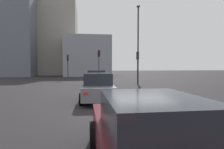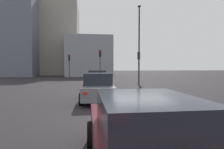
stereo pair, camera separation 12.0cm
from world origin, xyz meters
The scene contains 11 objects.
ground_plane centered at (0.00, 0.00, -0.10)m, with size 160.00×160.00×0.20m, color black.
car_silver_right_lead centered at (10.70, 1.44, 0.78)m, with size 4.42×2.19×1.62m.
car_grey_right_second centered at (2.98, 1.79, 0.77)m, with size 4.65×2.09×1.62m.
car_maroon_right_third centered at (-5.02, 1.42, 0.73)m, with size 4.73×1.99×1.52m.
traffic_light_near_left centered at (17.61, 0.65, 3.01)m, with size 0.32×0.30×4.19m.
traffic_light_near_right centered at (14.02, -3.72, 2.69)m, with size 0.32×0.29×3.72m.
traffic_light_far_left centered at (20.85, 5.05, 2.69)m, with size 0.32×0.30×3.72m.
street_lamp_kerbside centered at (12.07, -3.21, 4.97)m, with size 0.56×0.36×8.59m.
building_facade_left centered at (34.26, 2.00, 4.06)m, with size 11.71×9.30×8.11m, color gray.
building_facade_center centered at (40.34, 10.00, 8.39)m, with size 12.22×10.93×16.78m, color gray.
building_facade_right centered at (35.64, 16.00, 8.53)m, with size 13.85×7.01×17.06m, color slate.
Camera 2 is at (-8.22, 2.40, 2.01)m, focal length 30.68 mm.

